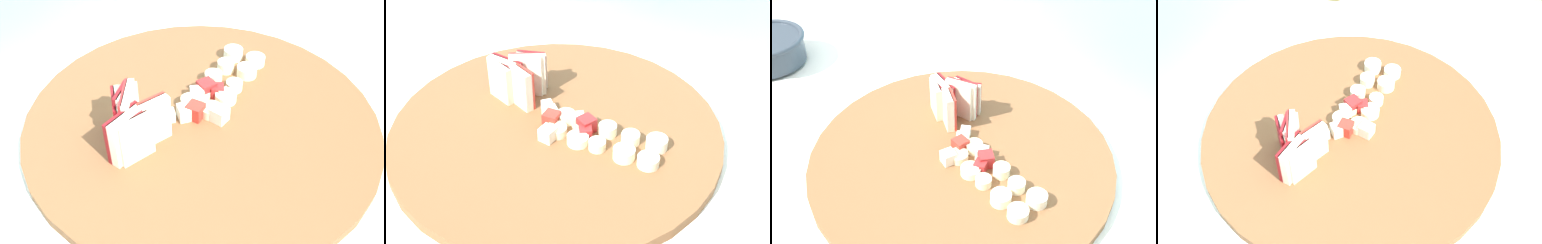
% 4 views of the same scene
% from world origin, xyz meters
% --- Properties ---
extents(tile_backsplash, '(2.40, 0.04, 1.45)m').
position_xyz_m(tile_backsplash, '(0.00, 0.38, 0.73)').
color(tile_backsplash, '#6BADC6').
rests_on(tile_backsplash, ground).
extents(cutting_board, '(0.44, 0.44, 0.02)m').
position_xyz_m(cutting_board, '(0.10, 0.05, 0.93)').
color(cutting_board, brown).
rests_on(cutting_board, tiled_countertop).
extents(apple_wedge_fan, '(0.08, 0.07, 0.06)m').
position_xyz_m(apple_wedge_fan, '(0.02, 0.09, 0.96)').
color(apple_wedge_fan, '#B22D23').
rests_on(apple_wedge_fan, cutting_board).
extents(apple_dice_pile, '(0.10, 0.07, 0.02)m').
position_xyz_m(apple_dice_pile, '(0.11, 0.05, 0.94)').
color(apple_dice_pile, white).
rests_on(apple_dice_pile, cutting_board).
extents(banana_slice_rows, '(0.16, 0.07, 0.02)m').
position_xyz_m(banana_slice_rows, '(0.18, 0.06, 0.94)').
color(banana_slice_rows, beige).
rests_on(banana_slice_rows, cutting_board).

